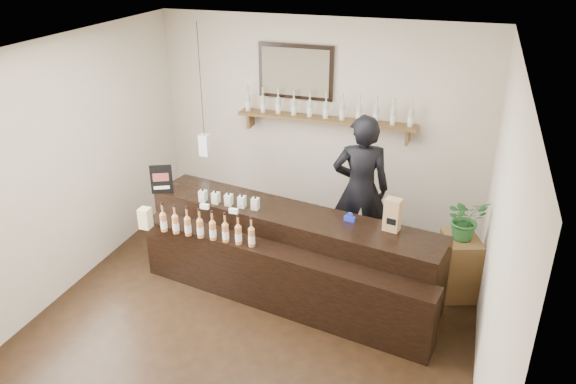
{
  "coord_description": "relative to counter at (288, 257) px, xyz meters",
  "views": [
    {
      "loc": [
        1.87,
        -4.52,
        3.76
      ],
      "look_at": [
        0.13,
        0.7,
        1.19
      ],
      "focal_mm": 35.0,
      "sensor_mm": 36.0,
      "label": 1
    }
  ],
  "objects": [
    {
      "name": "back_wall_decor",
      "position": [
        -0.32,
        1.8,
        1.31
      ],
      "size": [
        2.66,
        0.96,
        1.69
      ],
      "color": "brown",
      "rests_on": "ground"
    },
    {
      "name": "tape_dispenser",
      "position": [
        0.66,
        0.13,
        0.54
      ],
      "size": [
        0.12,
        0.06,
        0.1
      ],
      "color": "#192AB5",
      "rests_on": "counter"
    },
    {
      "name": "counter",
      "position": [
        0.0,
        0.0,
        0.0
      ],
      "size": [
        3.45,
        1.48,
        1.11
      ],
      "color": "black",
      "rests_on": "ground"
    },
    {
      "name": "ground",
      "position": [
        -0.17,
        -0.57,
        -0.45
      ],
      "size": [
        5.0,
        5.0,
        0.0
      ],
      "primitive_type": "plane",
      "color": "black",
      "rests_on": "ground"
    },
    {
      "name": "promo_sign",
      "position": [
        -1.59,
        0.12,
        0.68
      ],
      "size": [
        0.24,
        0.13,
        0.35
      ],
      "color": "black",
      "rests_on": "counter"
    },
    {
      "name": "room_shell",
      "position": [
        -0.17,
        -0.57,
        1.26
      ],
      "size": [
        5.0,
        5.0,
        5.0
      ],
      "color": "beige",
      "rests_on": "ground"
    },
    {
      "name": "side_cabinet",
      "position": [
        1.83,
        0.57,
        -0.09
      ],
      "size": [
        0.5,
        0.58,
        0.72
      ],
      "color": "brown",
      "rests_on": "ground"
    },
    {
      "name": "potted_plant",
      "position": [
        1.83,
        0.57,
        0.51
      ],
      "size": [
        0.56,
        0.54,
        0.47
      ],
      "primitive_type": "imported",
      "rotation": [
        0.0,
        0.0,
        0.57
      ],
      "color": "#276229",
      "rests_on": "side_cabinet"
    },
    {
      "name": "shopkeeper",
      "position": [
        0.6,
        0.98,
        0.61
      ],
      "size": [
        0.87,
        0.68,
        2.12
      ],
      "primitive_type": "imported",
      "rotation": [
        0.0,
        0.0,
        3.38
      ],
      "color": "black",
      "rests_on": "ground"
    },
    {
      "name": "paper_bag",
      "position": [
        1.11,
        0.07,
        0.68
      ],
      "size": [
        0.18,
        0.15,
        0.35
      ],
      "color": "#A07F4D",
      "rests_on": "counter"
    }
  ]
}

